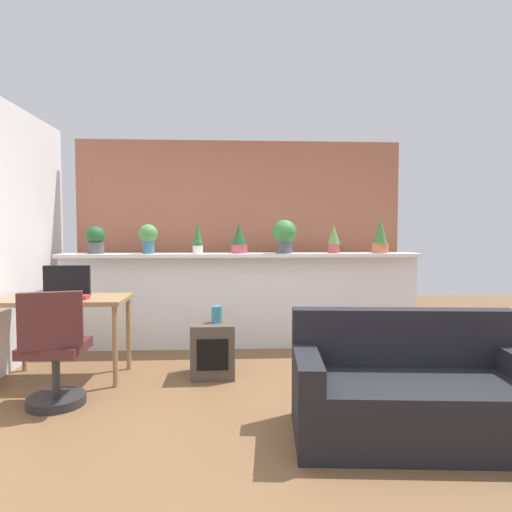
{
  "coord_description": "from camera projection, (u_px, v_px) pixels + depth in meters",
  "views": [
    {
      "loc": [
        -0.11,
        -3.1,
        1.35
      ],
      "look_at": [
        0.13,
        1.23,
        1.11
      ],
      "focal_mm": 31.03,
      "sensor_mm": 36.0,
      "label": 1
    }
  ],
  "objects": [
    {
      "name": "ground_plane",
      "position": [
        247.0,
        420.0,
        3.17
      ],
      "size": [
        12.0,
        12.0,
        0.0
      ],
      "primitive_type": "plane",
      "color": "brown"
    },
    {
      "name": "divider_wall",
      "position": [
        241.0,
        302.0,
        5.13
      ],
      "size": [
        4.09,
        0.16,
        1.06
      ],
      "primitive_type": "cube",
      "color": "white",
      "rests_on": "ground"
    },
    {
      "name": "plant_shelf",
      "position": [
        241.0,
        255.0,
        5.06
      ],
      "size": [
        4.09,
        0.37,
        0.04
      ],
      "primitive_type": "cube",
      "color": "white",
      "rests_on": "divider_wall"
    },
    {
      "name": "brick_wall_behind",
      "position": [
        240.0,
        239.0,
        5.69
      ],
      "size": [
        4.09,
        0.1,
        2.5
      ],
      "primitive_type": "cube",
      "color": "#AD664C",
      "rests_on": "ground"
    },
    {
      "name": "potted_plant_0",
      "position": [
        95.0,
        239.0,
        4.99
      ],
      "size": [
        0.21,
        0.21,
        0.31
      ],
      "color": "#4C4C51",
      "rests_on": "plant_shelf"
    },
    {
      "name": "potted_plant_1",
      "position": [
        148.0,
        236.0,
        4.99
      ],
      "size": [
        0.21,
        0.21,
        0.33
      ],
      "color": "#386B84",
      "rests_on": "plant_shelf"
    },
    {
      "name": "potted_plant_2",
      "position": [
        198.0,
        240.0,
        5.01
      ],
      "size": [
        0.11,
        0.11,
        0.35
      ],
      "color": "silver",
      "rests_on": "plant_shelf"
    },
    {
      "name": "potted_plant_3",
      "position": [
        239.0,
        239.0,
        5.09
      ],
      "size": [
        0.19,
        0.19,
        0.35
      ],
      "color": "#B7474C",
      "rests_on": "plant_shelf"
    },
    {
      "name": "potted_plant_4",
      "position": [
        284.0,
        235.0,
        5.07
      ],
      "size": [
        0.28,
        0.28,
        0.39
      ],
      "color": "#4C4C51",
      "rests_on": "plant_shelf"
    },
    {
      "name": "potted_plant_5",
      "position": [
        334.0,
        238.0,
        5.11
      ],
      "size": [
        0.14,
        0.14,
        0.34
      ],
      "color": "#B7474C",
      "rests_on": "plant_shelf"
    },
    {
      "name": "potted_plant_6",
      "position": [
        380.0,
        237.0,
        5.13
      ],
      "size": [
        0.19,
        0.19,
        0.4
      ],
      "color": "#C66B42",
      "rests_on": "plant_shelf"
    },
    {
      "name": "desk",
      "position": [
        66.0,
        307.0,
        4.03
      ],
      "size": [
        1.1,
        0.6,
        0.75
      ],
      "color": "#99754C",
      "rests_on": "ground"
    },
    {
      "name": "tv_monitor",
      "position": [
        67.0,
        281.0,
        4.1
      ],
      "size": [
        0.42,
        0.04,
        0.29
      ],
      "primitive_type": "cube",
      "color": "black",
      "rests_on": "desk"
    },
    {
      "name": "office_chair",
      "position": [
        54.0,
        358.0,
        3.37
      ],
      "size": [
        0.49,
        0.49,
        0.91
      ],
      "color": "#262628",
      "rests_on": "ground"
    },
    {
      "name": "side_cube_shelf",
      "position": [
        213.0,
        349.0,
        4.14
      ],
      "size": [
        0.4,
        0.41,
        0.5
      ],
      "color": "#4C4238",
      "rests_on": "ground"
    },
    {
      "name": "vase_on_shelf",
      "position": [
        217.0,
        314.0,
        4.13
      ],
      "size": [
        0.1,
        0.1,
        0.15
      ],
      "primitive_type": "cylinder",
      "color": "teal",
      "rests_on": "side_cube_shelf"
    },
    {
      "name": "book_on_desk",
      "position": [
        78.0,
        297.0,
        3.91
      ],
      "size": [
        0.17,
        0.12,
        0.04
      ],
      "primitive_type": "cube",
      "color": "#B22D33",
      "rests_on": "desk"
    },
    {
      "name": "couch",
      "position": [
        413.0,
        393.0,
        2.91
      ],
      "size": [
        1.62,
        0.89,
        0.8
      ],
      "color": "black",
      "rests_on": "ground"
    }
  ]
}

